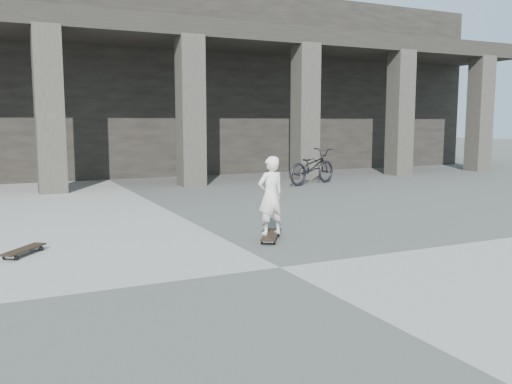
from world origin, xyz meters
name	(u,v)px	position (x,y,z in m)	size (l,w,h in m)	color
ground	(280,267)	(0.00, 0.00, 0.00)	(90.00, 90.00, 0.00)	#484846
colonnade	(90,83)	(0.00, 13.77, 3.03)	(28.00, 8.82, 6.00)	black
longboard	(271,235)	(0.59, 1.40, 0.07)	(0.64, 0.83, 0.09)	black
skateboard_spare	(24,250)	(-2.72, 1.95, 0.07)	(0.60, 0.70, 0.09)	black
child	(271,195)	(0.59, 1.40, 0.66)	(0.42, 0.27, 1.14)	silver
bicycle	(312,167)	(4.88, 7.30, 0.49)	(0.65, 1.88, 0.99)	black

